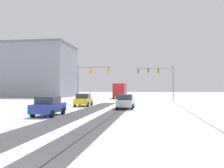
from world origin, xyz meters
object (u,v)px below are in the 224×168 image
(car_blue_third, at_px, (48,106))
(car_silver_second, at_px, (125,102))
(traffic_signal_far_right, at_px, (158,75))
(car_yellow_cab_lead, at_px, (83,100))
(office_building_far_left_block, at_px, (37,71))
(bus_oncoming, at_px, (120,90))
(traffic_signal_far_left, at_px, (89,75))

(car_blue_third, bearing_deg, car_silver_second, 55.42)
(traffic_signal_far_right, bearing_deg, car_yellow_cab_lead, -121.58)
(car_yellow_cab_lead, height_order, office_building_far_left_block, office_building_far_left_block)
(car_silver_second, xyz_separation_m, car_blue_third, (-5.67, -8.22, 0.00))
(car_yellow_cab_lead, height_order, bus_oncoming, bus_oncoming)
(car_yellow_cab_lead, relative_size, car_blue_third, 1.02)
(car_silver_second, relative_size, office_building_far_left_block, 0.22)
(car_yellow_cab_lead, bearing_deg, car_blue_third, -89.42)
(traffic_signal_far_left, xyz_separation_m, car_yellow_cab_lead, (2.26, -12.37, -3.83))
(traffic_signal_far_right, height_order, car_blue_third, traffic_signal_far_right)
(traffic_signal_far_left, height_order, office_building_far_left_block, office_building_far_left_block)
(car_yellow_cab_lead, bearing_deg, car_silver_second, -30.87)
(bus_oncoming, bearing_deg, traffic_signal_far_right, -52.23)
(car_silver_second, bearing_deg, traffic_signal_far_left, 116.95)
(traffic_signal_far_right, relative_size, car_silver_second, 1.68)
(traffic_signal_far_left, distance_m, office_building_far_left_block, 27.55)
(traffic_signal_far_left, xyz_separation_m, car_blue_third, (2.38, -24.05, -3.83))
(traffic_signal_far_right, xyz_separation_m, car_silver_second, (-4.26, -19.80, -4.00))
(office_building_far_left_block, bearing_deg, bus_oncoming, -11.62)
(traffic_signal_far_right, relative_size, traffic_signal_far_left, 1.06)
(traffic_signal_far_right, distance_m, office_building_far_left_block, 35.25)
(car_yellow_cab_lead, distance_m, car_blue_third, 11.68)
(traffic_signal_far_left, xyz_separation_m, office_building_far_left_block, (-19.22, 19.60, 2.36))
(bus_oncoming, relative_size, office_building_far_left_block, 0.59)
(traffic_signal_far_right, relative_size, car_blue_third, 1.68)
(car_yellow_cab_lead, xyz_separation_m, car_blue_third, (0.12, -11.68, 0.00))
(car_silver_second, distance_m, bus_oncoming, 30.98)
(office_building_far_left_block, bearing_deg, car_blue_third, -63.67)
(car_yellow_cab_lead, xyz_separation_m, bus_oncoming, (1.62, 27.22, 1.18))
(car_yellow_cab_lead, height_order, car_silver_second, same)
(car_silver_second, distance_m, car_blue_third, 9.98)
(car_blue_third, distance_m, bus_oncoming, 38.94)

